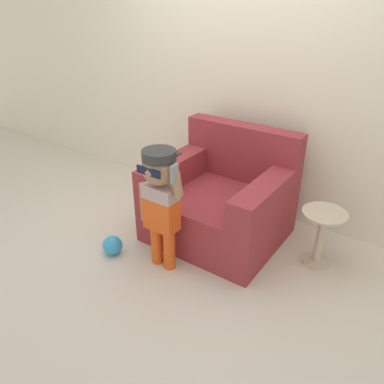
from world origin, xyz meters
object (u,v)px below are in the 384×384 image
Objects in this scene: toy_ball at (113,245)px; armchair at (221,201)px; side_table at (321,233)px; person_child at (160,192)px.

armchair is at bearing 53.89° from toy_ball.
armchair is at bearing -174.69° from side_table.
toy_ball is at bearing -126.11° from armchair.
side_table is at bearing 31.06° from toy_ball.
side_table reaches higher than toy_ball.
toy_ball is (-0.57, -0.78, -0.24)m from armchair.
armchair is at bearing 78.10° from person_child.
person_child is (-0.14, -0.65, 0.33)m from armchair.
armchair is 1.10× the size of person_child.
armchair reaches higher than side_table.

